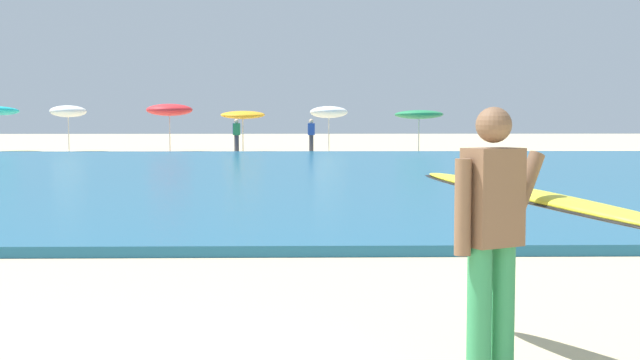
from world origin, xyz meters
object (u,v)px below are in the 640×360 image
object	(u,v)px
beach_umbrella_5	(419,115)
beachgoer_near_row_right	(236,135)
beach_umbrella_2	(169,110)
beach_umbrella_4	(329,112)
beach_umbrella_1	(68,111)
beach_umbrella_3	(243,115)
beachgoer_near_row_mid	(237,135)
surfer_with_board	(524,218)
beachgoer_near_row_left	(311,135)

from	to	relation	value
beach_umbrella_5	beachgoer_near_row_right	xyz separation A→B (m)	(-8.48, 0.25, -0.93)
beach_umbrella_2	beach_umbrella_4	bearing A→B (deg)	-2.61
beach_umbrella_2	beachgoer_near_row_right	distance (m)	3.78
beach_umbrella_1	beach_umbrella_4	size ratio (longest dim) A/B	1.01
beach_umbrella_2	beach_umbrella_3	world-z (taller)	beach_umbrella_2
beach_umbrella_1	beachgoer_near_row_right	distance (m)	8.57
beach_umbrella_5	beachgoer_near_row_mid	world-z (taller)	beach_umbrella_5
surfer_with_board	beach_umbrella_3	distance (m)	35.80
beachgoer_near_row_left	beach_umbrella_2	bearing A→B (deg)	162.47
beach_umbrella_3	beachgoer_near_row_mid	xyz separation A→B (m)	(-0.13, -2.13, -0.92)
beach_umbrella_1	beachgoer_near_row_left	bearing A→B (deg)	-12.74
surfer_with_board	beachgoer_near_row_left	distance (m)	33.57
beach_umbrella_4	surfer_with_board	bearing A→B (deg)	-89.87
beach_umbrella_4	beach_umbrella_3	bearing A→B (deg)	177.31
surfer_with_board	beach_umbrella_4	xyz separation A→B (m)	(-0.08, 35.35, 0.86)
surfer_with_board	beachgoer_near_row_left	size ratio (longest dim) A/B	1.62
surfer_with_board	beachgoer_near_row_right	distance (m)	34.57
beach_umbrella_5	beach_umbrella_3	bearing A→B (deg)	169.65
beach_umbrella_1	beachgoer_near_row_right	size ratio (longest dim) A/B	1.43
surfer_with_board	beach_umbrella_4	bearing A→B (deg)	90.13
beach_umbrella_2	beach_umbrella_4	xyz separation A→B (m)	(7.65, -0.35, -0.11)
surfer_with_board	beach_umbrella_5	world-z (taller)	beach_umbrella_5
beach_umbrella_4	beachgoer_near_row_mid	size ratio (longest dim) A/B	1.41
beach_umbrella_1	beach_umbrella_4	xyz separation A→B (m)	(12.62, -0.87, -0.04)
beach_umbrella_3	beach_umbrella_4	world-z (taller)	beach_umbrella_4
beach_umbrella_2	beach_umbrella_3	distance (m)	3.54
beach_umbrella_1	beachgoer_near_row_left	xyz separation A→B (m)	(11.76, -2.66, -1.09)
beach_umbrella_3	beachgoer_near_row_left	bearing A→B (deg)	-31.36
beach_umbrella_5	surfer_with_board	bearing A→B (deg)	-96.80
beach_umbrella_2	beachgoer_near_row_mid	size ratio (longest dim) A/B	1.46
beach_umbrella_5	beach_umbrella_2	bearing A→B (deg)	171.96
beach_umbrella_1	beach_umbrella_3	xyz separation A→B (m)	(8.50, -0.67, -0.17)
beach_umbrella_2	beach_umbrella_5	size ratio (longest dim) A/B	1.01
beach_umbrella_1	beachgoer_near_row_mid	xyz separation A→B (m)	(8.37, -2.80, -1.09)
beach_umbrella_1	beachgoer_near_row_left	distance (m)	12.11
beach_umbrella_2	beachgoer_near_row_left	world-z (taller)	beach_umbrella_2
beach_umbrella_5	beachgoer_near_row_mid	distance (m)	8.47
beach_umbrella_2	beach_umbrella_5	distance (m)	11.91
beachgoer_near_row_left	beach_umbrella_1	bearing A→B (deg)	167.26
beach_umbrella_1	beachgoer_near_row_mid	distance (m)	8.89
beach_umbrella_1	beachgoer_near_row_right	xyz separation A→B (m)	(8.28, -1.93, -1.09)
surfer_with_board	beachgoer_near_row_mid	xyz separation A→B (m)	(-4.34, 33.41, -0.19)
beachgoer_near_row_left	beachgoer_near_row_mid	distance (m)	3.40
beachgoer_near_row_mid	beach_umbrella_4	bearing A→B (deg)	24.48
beachgoer_near_row_left	beachgoer_near_row_mid	bearing A→B (deg)	-177.58
beachgoer_near_row_right	beach_umbrella_1	bearing A→B (deg)	166.88
beachgoer_near_row_mid	beach_umbrella_2	bearing A→B (deg)	146.01
surfer_with_board	beachgoer_near_row_right	size ratio (longest dim) A/B	1.62
beach_umbrella_4	beachgoer_near_row_right	size ratio (longest dim) A/B	1.41
beach_umbrella_3	beachgoer_near_row_mid	world-z (taller)	beach_umbrella_3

